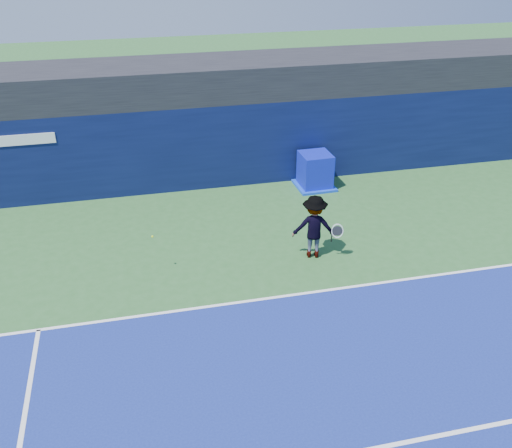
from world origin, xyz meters
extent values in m
plane|color=#2B5C29|center=(0.00, 0.00, 0.00)|extent=(80.00, 80.00, 0.00)
cube|color=white|center=(0.00, 3.00, 0.01)|extent=(24.00, 0.10, 0.01)
cube|color=black|center=(0.00, 11.50, 3.60)|extent=(36.00, 3.00, 1.20)
cube|color=#0A1139|center=(0.00, 10.50, 1.50)|extent=(36.00, 1.00, 3.00)
cube|color=#0C15A9|center=(3.94, 9.31, 0.63)|extent=(1.09, 1.09, 1.27)
cube|color=#0D34C1|center=(3.94, 9.31, 0.04)|extent=(1.36, 1.36, 0.08)
imported|color=white|center=(2.40, 4.77, 0.94)|extent=(1.36, 0.98, 1.89)
cylinder|color=black|center=(2.85, 4.52, 0.65)|extent=(0.09, 0.17, 0.30)
torus|color=silver|center=(2.99, 4.47, 0.90)|extent=(0.35, 0.20, 0.34)
cylinder|color=black|center=(2.99, 4.47, 0.90)|extent=(0.29, 0.15, 0.29)
sphere|color=#BBD417|center=(-2.09, 4.92, 1.12)|extent=(0.06, 0.06, 0.06)
camera|label=1|loc=(-2.38, -8.58, 8.66)|focal=40.00mm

